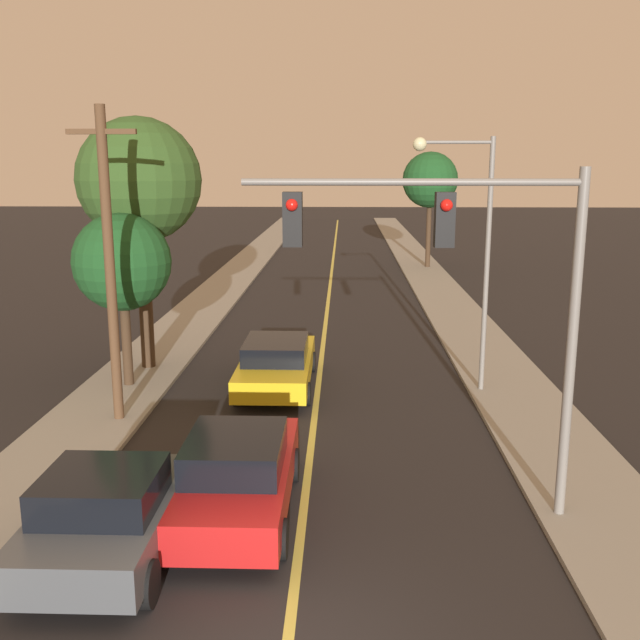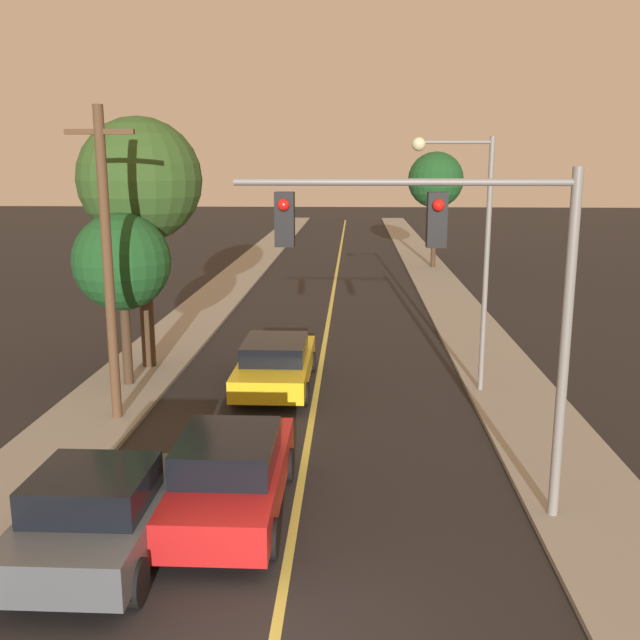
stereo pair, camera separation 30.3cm
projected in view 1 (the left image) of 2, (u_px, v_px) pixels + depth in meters
name	position (u px, v px, depth m)	size (l,w,h in m)	color
road_surface	(332.00, 267.00, 44.32)	(8.38, 80.00, 0.01)	black
sidewalk_left	(245.00, 265.00, 44.49)	(2.50, 80.00, 0.12)	gray
sidewalk_right	(420.00, 266.00, 44.13)	(2.50, 80.00, 0.12)	gray
car_near_lane_front	(237.00, 474.00, 12.73)	(2.01, 4.66, 1.57)	red
car_near_lane_second	(277.00, 363.00, 20.14)	(2.07, 5.06, 1.42)	gold
car_outer_lane_front	(106.00, 515.00, 11.24)	(2.12, 3.84, 1.57)	#474C51
traffic_signal_mast	(465.00, 269.00, 11.88)	(5.66, 0.42, 6.06)	slate
streetlamp_right	(469.00, 229.00, 18.87)	(2.14, 0.36, 6.81)	slate
utility_pole_left	(109.00, 261.00, 16.70)	(1.60, 0.24, 7.42)	#513823
tree_left_near	(122.00, 263.00, 19.47)	(2.68, 2.68, 4.83)	#3D2B1C
tree_left_far	(139.00, 182.00, 20.82)	(3.64, 3.64, 7.47)	#3D2B1C
tree_right_near	(430.00, 180.00, 42.36)	(3.30, 3.30, 6.86)	#3D2B1C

